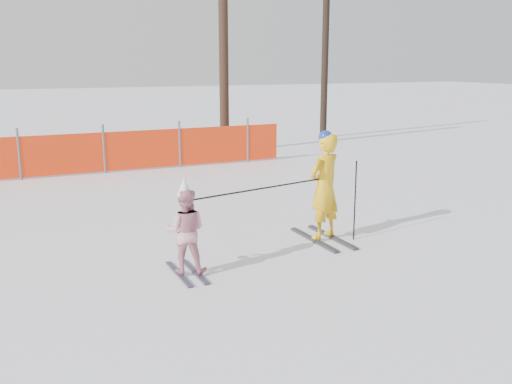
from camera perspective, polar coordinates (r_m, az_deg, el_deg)
ground at (r=7.81m, az=1.57°, el=-7.92°), size 120.00×120.00×0.00m
adult at (r=8.98m, az=6.84°, el=0.58°), size 0.71×1.36×1.75m
child at (r=7.57m, az=-7.07°, el=-3.84°), size 0.68×1.00×1.32m
ski_poles at (r=8.47m, az=4.13°, el=-0.12°), size 2.79×0.49×1.28m
tree_trunks at (r=19.36m, az=1.25°, el=14.01°), size 5.03×2.10×6.65m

